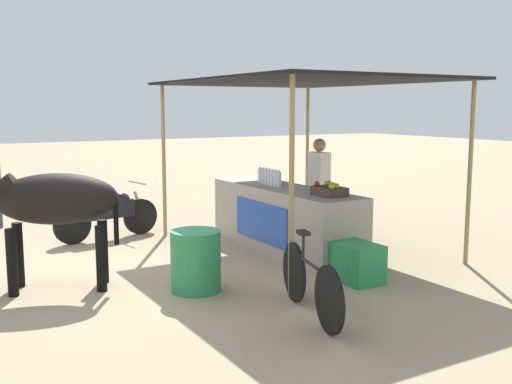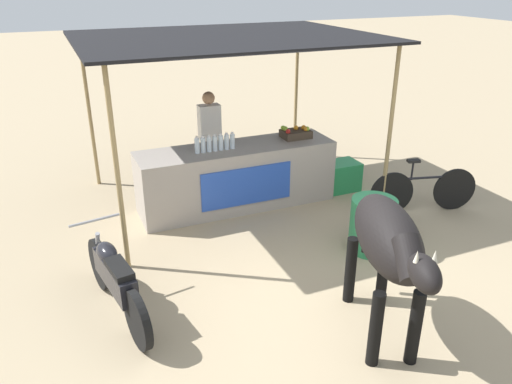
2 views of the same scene
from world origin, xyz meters
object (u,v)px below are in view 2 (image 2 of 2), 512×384
motorcycle_parked (115,278)px  stall_counter (237,177)px  cow (389,243)px  bicycle_leaning (423,190)px  fruit_crate (296,133)px  water_barrel (372,225)px  vendor_behind_counter (210,141)px  cooler_box (340,176)px

motorcycle_parked → stall_counter: bearing=43.2°
cow → bicycle_leaning: bearing=42.5°
fruit_crate → motorcycle_parked: (-3.16, -2.06, -0.61)m
stall_counter → water_barrel: stall_counter is taller
water_barrel → cow: cow is taller
stall_counter → motorcycle_parked: stall_counter is taller
vendor_behind_counter → fruit_crate: bearing=-30.5°
fruit_crate → bicycle_leaning: fruit_crate is taller
vendor_behind_counter → water_barrel: size_ratio=2.30×
stall_counter → vendor_behind_counter: size_ratio=1.82×
water_barrel → vendor_behind_counter: bearing=115.5°
cow → motorcycle_parked: size_ratio=1.03×
stall_counter → cooler_box: (1.80, -0.10, -0.24)m
water_barrel → bicycle_leaning: bicycle_leaning is taller
stall_counter → vendor_behind_counter: vendor_behind_counter is taller
fruit_crate → cow: size_ratio=0.24×
bicycle_leaning → stall_counter: bearing=152.4°
fruit_crate → water_barrel: (0.10, -2.01, -0.68)m
motorcycle_parked → bicycle_leaning: (4.63, 0.71, -0.08)m
bicycle_leaning → water_barrel: bearing=-154.5°
fruit_crate → cow: (-0.79, -3.43, -0.00)m
vendor_behind_counter → cow: 4.15m
stall_counter → vendor_behind_counter: (-0.17, 0.75, 0.37)m
vendor_behind_counter → bicycle_leaning: (2.66, -2.06, -0.50)m
fruit_crate → cooler_box: size_ratio=0.73×
bicycle_leaning → motorcycle_parked: bearing=-171.3°
stall_counter → cow: size_ratio=1.64×
water_barrel → motorcycle_parked: (-3.26, -0.06, 0.07)m
water_barrel → motorcycle_parked: 3.26m
cooler_box → water_barrel: size_ratio=0.84×
water_barrel → motorcycle_parked: bearing=-179.0°
water_barrel → cow: size_ratio=0.39×
water_barrel → bicycle_leaning: size_ratio=0.44×
stall_counter → cooler_box: 1.82m
fruit_crate → cooler_box: 1.12m
stall_counter → fruit_crate: bearing=3.0°
stall_counter → bicycle_leaning: 2.82m
motorcycle_parked → vendor_behind_counter: bearing=54.5°
vendor_behind_counter → motorcycle_parked: 3.42m
cooler_box → motorcycle_parked: size_ratio=0.34×
cow → motorcycle_parked: (-2.37, 1.37, -0.60)m
cooler_box → stall_counter: bearing=176.9°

